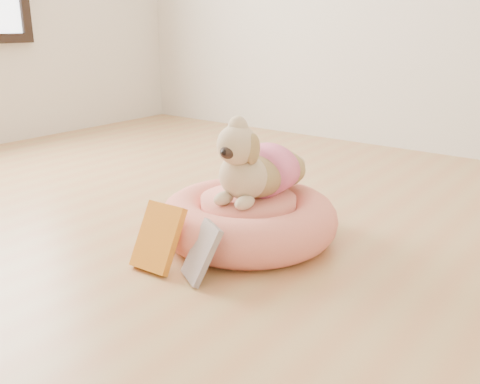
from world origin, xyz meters
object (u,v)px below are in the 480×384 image
Objects in this scene: dog at (256,154)px; book_white at (201,252)px; book_yellow at (158,237)px; pet_bed at (248,219)px.

dog is 0.44m from book_white.
book_white is at bearing 4.30° from book_yellow.
book_white is at bearing -78.07° from pet_bed.
book_white is (0.05, -0.36, -0.24)m from dog.
book_yellow is at bearing -111.16° from dog.
dog reaches higher than book_white.
dog is 1.92× the size of book_yellow.
pet_bed is 1.53× the size of dog.
pet_bed is 3.42× the size of book_white.
pet_bed is at bearing -136.11° from dog.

